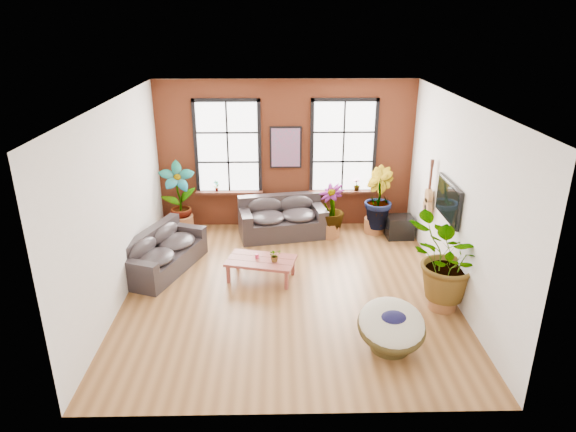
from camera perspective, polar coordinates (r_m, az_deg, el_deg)
name	(u,v)px	position (r m, az deg, el deg)	size (l,w,h in m)	color
room	(289,200)	(9.19, 0.06, 1.84)	(6.04, 6.54, 3.54)	brown
sofa_back	(282,218)	(11.95, -0.68, -0.27)	(2.10, 1.30, 0.90)	#292224
sofa_left	(162,253)	(10.65, -13.85, -3.99)	(1.52, 2.22, 0.81)	#292224
coffee_table	(261,262)	(10.00, -3.02, -5.08)	(1.43, 1.03, 0.50)	brown
papasan_chair	(392,326)	(8.16, 11.43, -11.90)	(1.09, 1.11, 0.79)	#413617
poster	(286,147)	(12.04, -0.26, 7.63)	(0.74, 0.06, 0.98)	black
tv_wall_unit	(442,201)	(10.17, 16.76, 1.65)	(0.13, 1.86, 1.20)	black
media_box	(399,227)	(12.14, 12.27, -1.21)	(0.62, 0.53, 0.50)	black
pot_back_left	(182,224)	(12.41, -11.74, -0.87)	(0.75, 0.75, 0.42)	brown
pot_back_right	(374,225)	(12.34, 9.56, -1.00)	(0.63, 0.63, 0.35)	brown
pot_right_wall	(443,299)	(9.53, 16.80, -8.82)	(0.63, 0.63, 0.35)	brown
pot_mid	(329,229)	(11.97, 4.59, -1.47)	(0.57, 0.57, 0.36)	brown
floor_plant_back_left	(179,195)	(12.15, -12.07, 2.26)	(0.82, 0.56, 1.56)	#165217
floor_plant_back_right	(377,198)	(12.11, 9.90, 2.02)	(0.79, 0.63, 1.43)	#165217
floor_plant_right_wall	(448,261)	(9.19, 17.37, -4.76)	(1.38, 1.19, 1.53)	#165217
floor_plant_mid	(331,208)	(11.80, 4.78, 0.87)	(0.62, 0.62, 1.11)	#165217
table_plant	(275,255)	(9.84, -1.47, -4.38)	(0.23, 0.20, 0.26)	#165217
sill_plant_left	(216,186)	(12.33, -7.95, 3.33)	(0.14, 0.10, 0.27)	#165217
sill_plant_right	(357,185)	(12.39, 7.66, 3.43)	(0.15, 0.15, 0.27)	#165217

